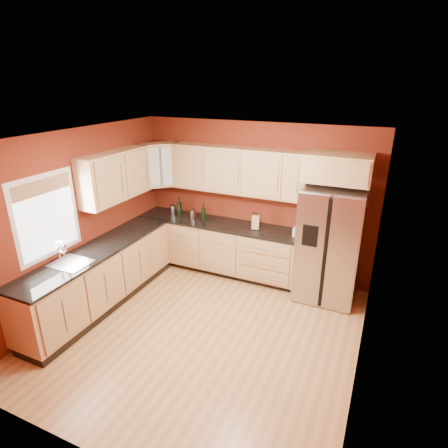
# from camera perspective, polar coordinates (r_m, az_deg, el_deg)

# --- Properties ---
(floor) EXTENTS (4.00, 4.00, 0.00)m
(floor) POSITION_cam_1_polar(r_m,az_deg,el_deg) (5.33, -3.41, -16.04)
(floor) COLOR #A88041
(floor) RESTS_ON ground
(ceiling) EXTENTS (4.00, 4.00, 0.00)m
(ceiling) POSITION_cam_1_polar(r_m,az_deg,el_deg) (4.28, -4.18, 12.80)
(ceiling) COLOR silver
(ceiling) RESTS_ON wall_back
(wall_back) EXTENTS (4.00, 0.04, 2.60)m
(wall_back) POSITION_cam_1_polar(r_m,az_deg,el_deg) (6.37, 4.67, 3.62)
(wall_back) COLOR maroon
(wall_back) RESTS_ON floor
(wall_front) EXTENTS (4.00, 0.04, 2.60)m
(wall_front) POSITION_cam_1_polar(r_m,az_deg,el_deg) (3.28, -20.97, -16.38)
(wall_front) COLOR maroon
(wall_front) RESTS_ON floor
(wall_left) EXTENTS (0.04, 4.00, 2.60)m
(wall_left) POSITION_cam_1_polar(r_m,az_deg,el_deg) (5.81, -21.49, 0.37)
(wall_left) COLOR maroon
(wall_left) RESTS_ON floor
(wall_right) EXTENTS (0.04, 4.00, 2.60)m
(wall_right) POSITION_cam_1_polar(r_m,az_deg,el_deg) (4.20, 21.41, -7.68)
(wall_right) COLOR maroon
(wall_right) RESTS_ON floor
(base_cabinets_back) EXTENTS (2.90, 0.60, 0.88)m
(base_cabinets_back) POSITION_cam_1_polar(r_m,az_deg,el_deg) (6.62, -0.93, -3.60)
(base_cabinets_back) COLOR tan
(base_cabinets_back) RESTS_ON floor
(base_cabinets_left) EXTENTS (0.60, 2.80, 0.88)m
(base_cabinets_left) POSITION_cam_1_polar(r_m,az_deg,el_deg) (5.96, -18.31, -7.80)
(base_cabinets_left) COLOR tan
(base_cabinets_left) RESTS_ON floor
(countertop_back) EXTENTS (2.90, 0.62, 0.04)m
(countertop_back) POSITION_cam_1_polar(r_m,az_deg,el_deg) (6.43, -0.99, 0.08)
(countertop_back) COLOR black
(countertop_back) RESTS_ON base_cabinets_back
(countertop_left) EXTENTS (0.62, 2.80, 0.04)m
(countertop_left) POSITION_cam_1_polar(r_m,az_deg,el_deg) (5.75, -18.76, -3.80)
(countertop_left) COLOR black
(countertop_left) RESTS_ON base_cabinets_left
(upper_cabinets_back) EXTENTS (2.30, 0.33, 0.75)m
(upper_cabinets_back) POSITION_cam_1_polar(r_m,az_deg,el_deg) (6.17, 2.08, 8.15)
(upper_cabinets_back) COLOR tan
(upper_cabinets_back) RESTS_ON wall_back
(upper_cabinets_left) EXTENTS (0.33, 1.35, 0.75)m
(upper_cabinets_left) POSITION_cam_1_polar(r_m,az_deg,el_deg) (6.05, -16.24, 7.05)
(upper_cabinets_left) COLOR tan
(upper_cabinets_left) RESTS_ON wall_left
(corner_upper_cabinet) EXTENTS (0.67, 0.67, 0.75)m
(corner_upper_cabinet) POSITION_cam_1_polar(r_m,az_deg,el_deg) (6.68, -9.94, 8.88)
(corner_upper_cabinet) COLOR tan
(corner_upper_cabinet) RESTS_ON wall_back
(over_fridge_cabinet) EXTENTS (0.92, 0.60, 0.40)m
(over_fridge_cabinet) POSITION_cam_1_polar(r_m,az_deg,el_deg) (5.59, 17.07, 8.21)
(over_fridge_cabinet) COLOR tan
(over_fridge_cabinet) RESTS_ON wall_back
(refrigerator) EXTENTS (0.90, 0.75, 1.78)m
(refrigerator) POSITION_cam_1_polar(r_m,az_deg,el_deg) (5.88, 15.75, -2.99)
(refrigerator) COLOR #A9A9AE
(refrigerator) RESTS_ON floor
(window) EXTENTS (0.03, 0.90, 1.00)m
(window) POSITION_cam_1_polar(r_m,az_deg,el_deg) (5.40, -25.37, 1.08)
(window) COLOR white
(window) RESTS_ON wall_left
(sink_faucet) EXTENTS (0.50, 0.42, 0.30)m
(sink_faucet) POSITION_cam_1_polar(r_m,az_deg,el_deg) (5.37, -22.52, -4.15)
(sink_faucet) COLOR silver
(sink_faucet) RESTS_ON countertop_left
(canister_left) EXTENTS (0.13, 0.13, 0.18)m
(canister_left) POSITION_cam_1_polar(r_m,az_deg,el_deg) (6.82, -7.72, 2.13)
(canister_left) COLOR #A9A9AE
(canister_left) RESTS_ON countertop_back
(canister_right) EXTENTS (0.14, 0.14, 0.17)m
(canister_right) POSITION_cam_1_polar(r_m,az_deg,el_deg) (6.57, -4.77, 1.47)
(canister_right) COLOR #A9A9AE
(canister_right) RESTS_ON countertop_back
(wine_bottle_a) EXTENTS (0.08, 0.08, 0.36)m
(wine_bottle_a) POSITION_cam_1_polar(r_m,az_deg,el_deg) (6.69, -6.81, 2.61)
(wine_bottle_a) COLOR black
(wine_bottle_a) RESTS_ON countertop_back
(wine_bottle_b) EXTENTS (0.08, 0.08, 0.33)m
(wine_bottle_b) POSITION_cam_1_polar(r_m,az_deg,el_deg) (6.42, -3.14, 1.77)
(wine_bottle_b) COLOR black
(wine_bottle_b) RESTS_ON countertop_back
(knife_block) EXTENTS (0.14, 0.13, 0.23)m
(knife_block) POSITION_cam_1_polar(r_m,az_deg,el_deg) (6.14, 4.83, 0.31)
(knife_block) COLOR tan
(knife_block) RESTS_ON countertop_back
(soap_dispenser) EXTENTS (0.07, 0.07, 0.17)m
(soap_dispenser) POSITION_cam_1_polar(r_m,az_deg,el_deg) (5.93, 10.66, -1.10)
(soap_dispenser) COLOR silver
(soap_dispenser) RESTS_ON countertop_back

